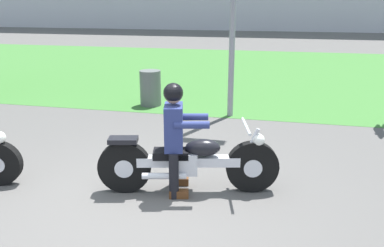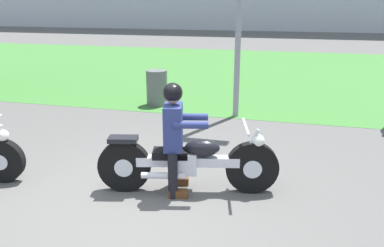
{
  "view_description": "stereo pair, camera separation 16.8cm",
  "coord_description": "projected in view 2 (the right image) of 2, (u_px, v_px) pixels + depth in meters",
  "views": [
    {
      "loc": [
        1.62,
        -3.91,
        2.34
      ],
      "look_at": [
        0.55,
        0.77,
        0.85
      ],
      "focal_mm": 36.93,
      "sensor_mm": 36.0,
      "label": 1
    },
    {
      "loc": [
        1.78,
        -3.87,
        2.34
      ],
      "look_at": [
        0.55,
        0.77,
        0.85
      ],
      "focal_mm": 36.93,
      "sensor_mm": 36.0,
      "label": 2
    }
  ],
  "objects": [
    {
      "name": "ground",
      "position": [
        131.0,
        207.0,
        4.7
      ],
      "size": [
        120.0,
        120.0,
        0.0
      ],
      "primitive_type": "plane",
      "color": "#565451"
    },
    {
      "name": "grass_verge",
      "position": [
        244.0,
        71.0,
        13.91
      ],
      "size": [
        60.0,
        12.0,
        0.01
      ],
      "primitive_type": "cube",
      "color": "#3D7533",
      "rests_on": "ground"
    },
    {
      "name": "motorcycle_lead",
      "position": [
        188.0,
        162.0,
        4.97
      ],
      "size": [
        2.25,
        0.81,
        0.89
      ],
      "rotation": [
        0.0,
        0.0,
        0.23
      ],
      "color": "black",
      "rests_on": "ground"
    },
    {
      "name": "rider_lead",
      "position": [
        175.0,
        130.0,
        4.85
      ],
      "size": [
        0.62,
        0.55,
        1.41
      ],
      "rotation": [
        0.0,
        0.0,
        0.23
      ],
      "color": "black",
      "rests_on": "ground"
    },
    {
      "name": "trash_can",
      "position": [
        157.0,
        88.0,
        9.21
      ],
      "size": [
        0.49,
        0.49,
        0.82
      ],
      "primitive_type": "cylinder",
      "color": "#595E5B",
      "rests_on": "ground"
    }
  ]
}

